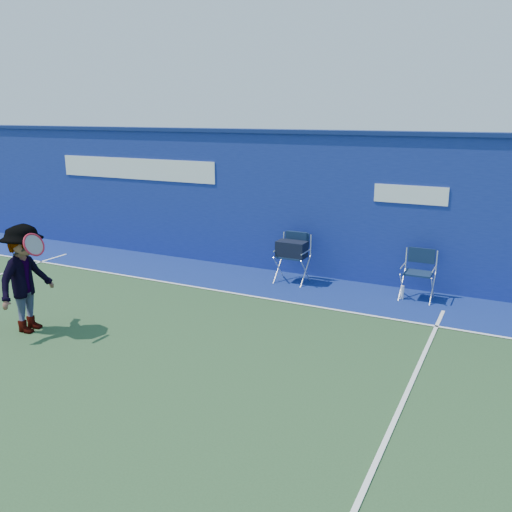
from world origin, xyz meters
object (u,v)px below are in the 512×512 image
at_px(directors_chair_left, 292,262).
at_px(water_bottle, 402,293).
at_px(directors_chair_right, 417,284).
at_px(tennis_player, 26,279).

height_order(directors_chair_left, water_bottle, directors_chair_left).
xyz_separation_m(directors_chair_left, water_bottle, (2.29, -0.08, -0.30)).
height_order(directors_chair_left, directors_chair_right, directors_chair_left).
xyz_separation_m(directors_chair_left, tennis_player, (-2.80, -4.27, 0.44)).
height_order(directors_chair_right, tennis_player, tennis_player).
bearing_deg(water_bottle, tennis_player, -140.57).
distance_m(directors_chair_right, tennis_player, 6.89).
distance_m(directors_chair_left, water_bottle, 2.31).
xyz_separation_m(directors_chair_left, directors_chair_right, (2.53, 0.05, -0.14)).
bearing_deg(water_bottle, directors_chair_right, 28.51).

